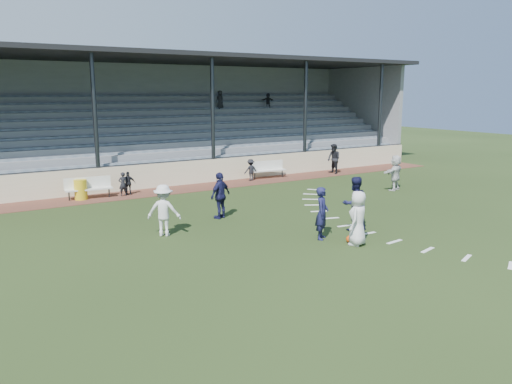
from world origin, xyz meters
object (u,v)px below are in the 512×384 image
trash_bin (81,190)px  official (334,159)px  bench_right (267,168)px  player_white_lead (358,218)px  bench_left (88,186)px  football (350,239)px  player_navy_lead (322,213)px

trash_bin → official: bearing=-1.4°
trash_bin → bench_right: bearing=2.3°
player_white_lead → official: size_ratio=0.99×
bench_left → trash_bin: size_ratio=2.31×
trash_bin → bench_left: bearing=9.1°
bench_right → football: size_ratio=8.42×
trash_bin → player_white_lead: (5.77, -11.29, 0.39)m
bench_left → player_navy_lead: size_ratio=1.19×
trash_bin → player_white_lead: player_white_lead is taller
player_white_lead → official: (8.33, 10.94, 0.03)m
bench_right → official: bearing=-5.4°
bench_left → bench_right: size_ratio=1.00×
trash_bin → player_navy_lead: (5.24, -10.21, 0.39)m
bench_right → official: size_ratio=1.18×
bench_right → trash_bin: bench_right is taller
player_white_lead → player_navy_lead: size_ratio=1.00×
bench_left → player_white_lead: (5.43, -11.35, 0.27)m
official → trash_bin: bearing=-89.7°
trash_bin → official: (14.10, -0.35, 0.42)m
bench_right → player_navy_lead: player_navy_lead is taller
football → player_navy_lead: size_ratio=0.14×
player_navy_lead → football: bearing=-101.3°
bench_left → trash_bin: 0.37m
bench_right → official: (4.07, -0.75, 0.30)m
bench_right → trash_bin: bearing=-172.7°
bench_right → player_white_lead: 12.44m
official → player_navy_lead: bearing=-40.2°
trash_bin → official: official is taller
bench_right → player_navy_lead: 11.64m
player_navy_lead → official: bearing=5.8°
bench_right → trash_bin: (-10.03, -0.40, -0.12)m
bench_right → football: 12.21m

